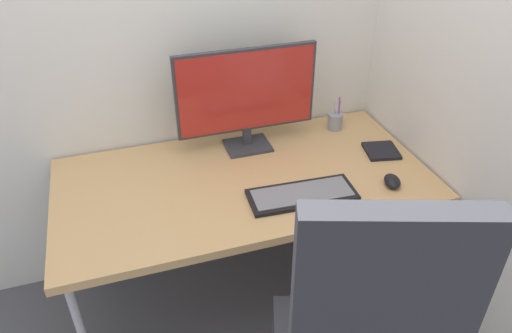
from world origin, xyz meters
TOP-DOWN VIEW (x-y plane):
  - ground_plane at (0.00, 0.00)m, footprint 8.00×8.00m
  - wall_side_right at (0.81, -0.17)m, footprint 0.04×2.02m
  - desk at (0.00, 0.00)m, footprint 1.55×0.79m
  - monitor at (0.09, 0.24)m, footprint 0.63×0.16m
  - keyboard at (0.18, -0.20)m, footprint 0.44×0.19m
  - mouse at (0.56, -0.24)m, footprint 0.09×0.11m
  - pen_holder at (0.55, 0.27)m, footprint 0.07×0.07m
  - notebook at (0.65, 0.00)m, footprint 0.17×0.17m

SIDE VIEW (x-z plane):
  - ground_plane at x=0.00m, z-range 0.00..0.00m
  - desk at x=0.00m, z-range 0.32..1.03m
  - notebook at x=0.65m, z-range 0.71..0.73m
  - keyboard at x=0.18m, z-range 0.71..0.73m
  - mouse at x=0.56m, z-range 0.71..0.75m
  - pen_holder at x=0.55m, z-range 0.67..0.84m
  - monitor at x=0.09m, z-range 0.74..1.21m
  - wall_side_right at x=0.81m, z-range 0.00..2.80m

